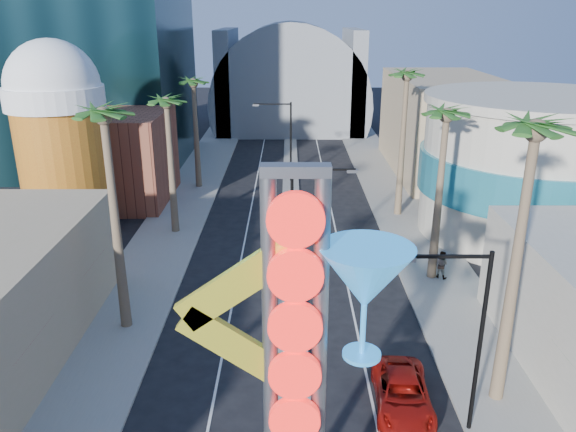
# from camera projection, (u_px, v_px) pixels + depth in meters

# --- Properties ---
(sidewalk_west) EXTENTS (5.00, 100.00, 0.15)m
(sidewalk_west) POSITION_uv_depth(u_px,v_px,m) (181.00, 210.00, 48.39)
(sidewalk_west) COLOR gray
(sidewalk_west) RESTS_ON ground
(sidewalk_east) EXTENTS (5.00, 100.00, 0.15)m
(sidewalk_east) POSITION_uv_depth(u_px,v_px,m) (401.00, 210.00, 48.36)
(sidewalk_east) COLOR gray
(sidewalk_east) RESTS_ON ground
(median) EXTENTS (1.60, 84.00, 0.15)m
(median) POSITION_uv_depth(u_px,v_px,m) (291.00, 199.00, 51.20)
(median) COLOR gray
(median) RESTS_ON ground
(brick_filler_west) EXTENTS (10.00, 10.00, 8.00)m
(brick_filler_west) POSITION_uv_depth(u_px,v_px,m) (111.00, 157.00, 49.89)
(brick_filler_west) COLOR brown
(brick_filler_west) RESTS_ON ground
(filler_east) EXTENTS (10.00, 20.00, 10.00)m
(filler_east) POSITION_uv_depth(u_px,v_px,m) (443.00, 125.00, 58.88)
(filler_east) COLOR tan
(filler_east) RESTS_ON ground
(beer_mug) EXTENTS (7.00, 7.00, 14.50)m
(beer_mug) POSITION_uv_depth(u_px,v_px,m) (60.00, 133.00, 41.06)
(beer_mug) COLOR #B44D18
(beer_mug) RESTS_ON ground
(turquoise_building) EXTENTS (16.60, 16.60, 10.60)m
(turquoise_building) POSITION_uv_depth(u_px,v_px,m) (532.00, 167.00, 41.87)
(turquoise_building) COLOR #B3AD97
(turquoise_building) RESTS_ON ground
(canopy) EXTENTS (22.00, 16.00, 22.00)m
(canopy) POSITION_uv_depth(u_px,v_px,m) (290.00, 99.00, 81.70)
(canopy) COLOR slate
(canopy) RESTS_ON ground
(neon_sign) EXTENTS (6.53, 2.60, 12.55)m
(neon_sign) POSITION_uv_depth(u_px,v_px,m) (324.00, 345.00, 15.79)
(neon_sign) COLOR gray
(neon_sign) RESTS_ON ground
(streetlight_0) EXTENTS (3.79, 0.25, 8.00)m
(streetlight_0) POSITION_uv_depth(u_px,v_px,m) (301.00, 218.00, 32.64)
(streetlight_0) COLOR black
(streetlight_0) RESTS_ON ground
(streetlight_1) EXTENTS (3.79, 0.25, 8.00)m
(streetlight_1) POSITION_uv_depth(u_px,v_px,m) (285.00, 134.00, 55.20)
(streetlight_1) COLOR black
(streetlight_1) RESTS_ON ground
(streetlight_2) EXTENTS (3.45, 0.25, 8.00)m
(streetlight_2) POSITION_uv_depth(u_px,v_px,m) (470.00, 328.00, 21.36)
(streetlight_2) COLOR black
(streetlight_2) RESTS_ON ground
(palm_1) EXTENTS (2.40, 2.40, 12.70)m
(palm_1) POSITION_uv_depth(u_px,v_px,m) (105.00, 130.00, 26.86)
(palm_1) COLOR brown
(palm_1) RESTS_ON ground
(palm_2) EXTENTS (2.40, 2.40, 11.20)m
(palm_2) POSITION_uv_depth(u_px,v_px,m) (167.00, 110.00, 40.48)
(palm_2) COLOR brown
(palm_2) RESTS_ON ground
(palm_3) EXTENTS (2.40, 2.40, 11.20)m
(palm_3) POSITION_uv_depth(u_px,v_px,m) (194.00, 89.00, 51.76)
(palm_3) COLOR brown
(palm_3) RESTS_ON ground
(palm_5) EXTENTS (2.40, 2.40, 13.20)m
(palm_5) POSITION_uv_depth(u_px,v_px,m) (533.00, 150.00, 21.04)
(palm_5) COLOR brown
(palm_5) RESTS_ON ground
(palm_6) EXTENTS (2.40, 2.40, 11.70)m
(palm_6) POSITION_uv_depth(u_px,v_px,m) (446.00, 125.00, 32.77)
(palm_6) COLOR brown
(palm_6) RESTS_ON ground
(palm_7) EXTENTS (2.40, 2.40, 12.70)m
(palm_7) POSITION_uv_depth(u_px,v_px,m) (407.00, 85.00, 43.75)
(palm_7) COLOR brown
(palm_7) RESTS_ON ground
(red_pickup) EXTENTS (2.66, 5.23, 1.41)m
(red_pickup) POSITION_uv_depth(u_px,v_px,m) (402.00, 394.00, 24.10)
(red_pickup) COLOR #A4120C
(red_pickup) RESTS_ON ground
(pedestrian_b) EXTENTS (1.11, 1.06, 1.81)m
(pedestrian_b) POSITION_uv_depth(u_px,v_px,m) (441.00, 264.00, 35.65)
(pedestrian_b) COLOR gray
(pedestrian_b) RESTS_ON sidewalk_east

